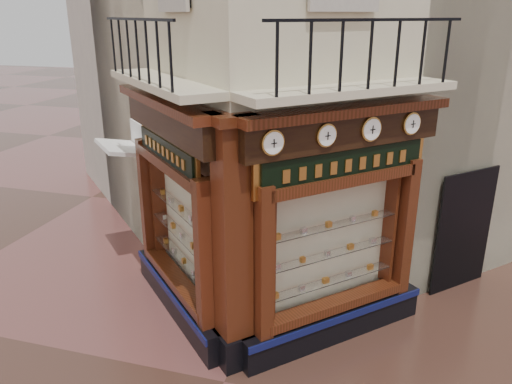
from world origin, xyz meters
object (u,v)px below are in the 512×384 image
(clock_b, at_px, (326,135))
(signboard_left, at_px, (167,151))
(corner_pilaster, at_px, (233,251))
(signboard_right, at_px, (346,164))
(clock_d, at_px, (412,124))
(clock_a, at_px, (273,143))
(awning, at_px, (131,262))
(clock_c, at_px, (371,129))

(clock_b, height_order, signboard_left, clock_b)
(corner_pilaster, height_order, signboard_right, corner_pilaster)
(clock_d, bearing_deg, clock_a, -180.00)
(corner_pilaster, height_order, clock_b, corner_pilaster)
(corner_pilaster, relative_size, awning, 3.07)
(clock_a, height_order, signboard_left, clock_a)
(clock_c, bearing_deg, signboard_right, 162.37)
(awning, distance_m, signboard_left, 3.91)
(corner_pilaster, xyz_separation_m, clock_a, (0.59, -0.02, 1.67))
(clock_a, bearing_deg, awning, 101.24)
(corner_pilaster, xyz_separation_m, signboard_left, (-1.46, 1.01, 1.15))
(clock_a, height_order, signboard_right, clock_a)
(corner_pilaster, xyz_separation_m, awning, (-3.27, 2.57, -1.95))
(clock_a, distance_m, clock_b, 0.88)
(clock_b, distance_m, signboard_right, 0.71)
(awning, bearing_deg, clock_c, -150.31)
(clock_b, bearing_deg, corner_pilaster, 161.58)
(clock_a, xyz_separation_m, signboard_right, (0.87, 1.03, -0.52))
(corner_pilaster, xyz_separation_m, signboard_right, (1.46, 1.01, 1.15))
(corner_pilaster, distance_m, clock_b, 2.15)
(clock_a, distance_m, clock_d, 2.51)
(clock_a, xyz_separation_m, awning, (-3.86, 2.58, -3.62))
(clock_a, bearing_deg, clock_d, 0.00)
(clock_c, height_order, signboard_left, clock_c)
(corner_pilaster, xyz_separation_m, clock_b, (1.21, 0.60, 1.67))
(clock_a, distance_m, signboard_left, 2.35)
(signboard_left, bearing_deg, clock_d, -123.97)
(corner_pilaster, relative_size, clock_d, 11.24)
(clock_b, height_order, awning, clock_b)
(clock_a, xyz_separation_m, clock_b, (0.62, 0.62, 0.00))
(clock_c, xyz_separation_m, clock_d, (0.58, 0.58, 0.00))
(clock_b, distance_m, awning, 6.09)
(awning, xyz_separation_m, signboard_right, (4.73, -1.55, 3.10))
(corner_pilaster, distance_m, clock_c, 2.72)
(clock_c, relative_size, clock_d, 1.04)
(awning, bearing_deg, clock_b, -158.63)
(clock_d, xyz_separation_m, signboard_left, (-3.82, -0.75, -0.52))
(clock_d, relative_size, signboard_right, 0.16)
(signboard_left, relative_size, signboard_right, 0.83)
(clock_b, xyz_separation_m, awning, (-4.48, 1.96, -3.62))
(clock_c, height_order, signboard_right, clock_c)
(clock_a, bearing_deg, clock_b, 0.00)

